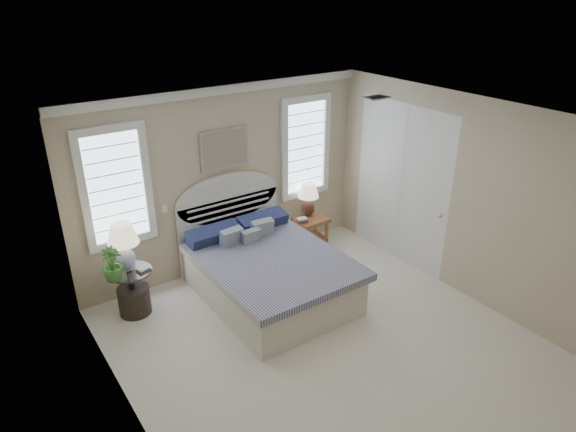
# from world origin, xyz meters

# --- Properties ---
(floor) EXTENTS (4.50, 5.00, 0.01)m
(floor) POSITION_xyz_m (0.00, 0.00, 0.00)
(floor) COLOR beige
(floor) RESTS_ON ground
(ceiling) EXTENTS (4.50, 5.00, 0.01)m
(ceiling) POSITION_xyz_m (0.00, 0.00, 2.70)
(ceiling) COLOR white
(ceiling) RESTS_ON wall_back
(wall_back) EXTENTS (4.50, 0.02, 2.70)m
(wall_back) POSITION_xyz_m (0.00, 2.50, 1.35)
(wall_back) COLOR #C5B694
(wall_back) RESTS_ON floor
(wall_left) EXTENTS (0.02, 5.00, 2.70)m
(wall_left) POSITION_xyz_m (-2.25, 0.00, 1.35)
(wall_left) COLOR #C5B694
(wall_left) RESTS_ON floor
(wall_right) EXTENTS (0.02, 5.00, 2.70)m
(wall_right) POSITION_xyz_m (2.25, 0.00, 1.35)
(wall_right) COLOR #C5B694
(wall_right) RESTS_ON floor
(crown_molding) EXTENTS (4.50, 0.08, 0.12)m
(crown_molding) POSITION_xyz_m (0.00, 2.46, 2.64)
(crown_molding) COLOR white
(crown_molding) RESTS_ON wall_back
(hvac_vent) EXTENTS (0.30, 0.20, 0.02)m
(hvac_vent) POSITION_xyz_m (1.20, 0.80, 2.68)
(hvac_vent) COLOR #B2B2B2
(hvac_vent) RESTS_ON ceiling
(switch_plate) EXTENTS (0.08, 0.01, 0.12)m
(switch_plate) POSITION_xyz_m (-0.95, 2.48, 1.15)
(switch_plate) COLOR white
(switch_plate) RESTS_ON wall_back
(window_left) EXTENTS (0.90, 0.06, 1.60)m
(window_left) POSITION_xyz_m (-1.55, 2.48, 1.60)
(window_left) COLOR silver
(window_left) RESTS_ON wall_back
(window_right) EXTENTS (0.90, 0.06, 1.60)m
(window_right) POSITION_xyz_m (1.40, 2.48, 1.60)
(window_right) COLOR silver
(window_right) RESTS_ON wall_back
(painting) EXTENTS (0.74, 0.04, 0.58)m
(painting) POSITION_xyz_m (0.00, 2.46, 1.82)
(painting) COLOR silver
(painting) RESTS_ON wall_back
(closet_door) EXTENTS (0.02, 1.80, 2.40)m
(closet_door) POSITION_xyz_m (2.23, 1.20, 1.20)
(closet_door) COLOR white
(closet_door) RESTS_ON floor
(bed) EXTENTS (1.72, 2.28, 1.47)m
(bed) POSITION_xyz_m (0.00, 1.46, 0.39)
(bed) COLOR #BEB6A7
(bed) RESTS_ON floor
(side_table_left) EXTENTS (0.56, 0.56, 0.63)m
(side_table_left) POSITION_xyz_m (-1.65, 2.05, 0.39)
(side_table_left) COLOR black
(side_table_left) RESTS_ON floor
(nightstand_right) EXTENTS (0.50, 0.40, 0.53)m
(nightstand_right) POSITION_xyz_m (1.30, 2.15, 0.39)
(nightstand_right) COLOR #9D6433
(nightstand_right) RESTS_ON floor
(floor_pot) EXTENTS (0.53, 0.53, 0.37)m
(floor_pot) POSITION_xyz_m (-1.64, 2.04, 0.19)
(floor_pot) COLOR black
(floor_pot) RESTS_ON floor
(lamp_left) EXTENTS (0.52, 0.52, 0.64)m
(lamp_left) POSITION_xyz_m (-1.65, 2.11, 1.02)
(lamp_left) COLOR white
(lamp_left) RESTS_ON side_table_left
(lamp_right) EXTENTS (0.42, 0.42, 0.54)m
(lamp_right) POSITION_xyz_m (1.34, 2.29, 0.86)
(lamp_right) COLOR black
(lamp_right) RESTS_ON nightstand_right
(potted_plant) EXTENTS (0.26, 0.26, 0.43)m
(potted_plant) POSITION_xyz_m (-1.87, 1.94, 0.85)
(potted_plant) COLOR #37722D
(potted_plant) RESTS_ON side_table_left
(books_left) EXTENTS (0.19, 0.15, 0.07)m
(books_left) POSITION_xyz_m (-1.51, 1.91, 0.66)
(books_left) COLOR maroon
(books_left) RESTS_ON side_table_left
(books_right) EXTENTS (0.19, 0.16, 0.07)m
(books_right) POSITION_xyz_m (1.10, 2.12, 0.56)
(books_right) COLOR maroon
(books_right) RESTS_ON nightstand_right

